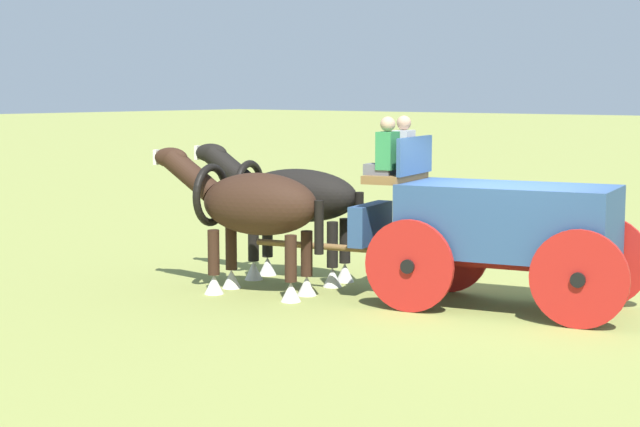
% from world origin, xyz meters
% --- Properties ---
extents(ground_plane, '(220.00, 220.00, 0.00)m').
position_xyz_m(ground_plane, '(0.00, 0.00, 0.00)').
color(ground_plane, olive).
extents(show_wagon, '(5.98, 2.52, 2.73)m').
position_xyz_m(show_wagon, '(0.16, 0.04, 1.23)').
color(show_wagon, '#2D4C7A').
rests_on(show_wagon, ground).
extents(draft_horse_near, '(2.92, 1.36, 2.21)m').
position_xyz_m(draft_horse_near, '(3.57, 1.50, 1.34)').
color(draft_horse_near, '#331E14').
rests_on(draft_horse_near, ground).
extents(draft_horse_off, '(3.06, 1.31, 2.22)m').
position_xyz_m(draft_horse_off, '(3.88, 0.23, 1.35)').
color(draft_horse_off, black).
rests_on(draft_horse_off, ground).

